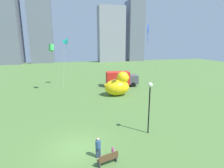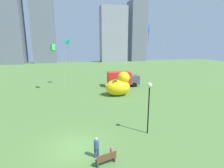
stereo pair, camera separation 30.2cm
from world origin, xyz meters
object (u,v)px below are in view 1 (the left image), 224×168
object	(u,v)px
park_bench	(108,158)
kite_green	(51,48)
giant_inflatable_duck	(118,85)
kite_teal	(66,40)
person_child	(113,151)
kite_blue	(149,32)
box_truck	(121,79)
lamppost	(150,96)
person_adult	(98,147)

from	to	relation	value
park_bench	kite_green	distance (m)	23.00
park_bench	kite_green	bearing A→B (deg)	102.46
giant_inflatable_duck	kite_teal	world-z (taller)	kite_teal
kite_teal	park_bench	bearing A→B (deg)	-85.03
person_child	giant_inflatable_duck	world-z (taller)	giant_inflatable_duck
kite_blue	giant_inflatable_duck	bearing A→B (deg)	125.36
box_truck	kite_teal	size ratio (longest dim) A/B	0.65
kite_green	person_child	bearing A→B (deg)	-75.65
lamppost	box_truck	world-z (taller)	lamppost
kite_green	person_adult	bearing A→B (deg)	-78.38
person_child	kite_green	bearing A→B (deg)	104.35
park_bench	kite_blue	distance (m)	17.35
park_bench	giant_inflatable_duck	world-z (taller)	giant_inflatable_duck
person_adult	giant_inflatable_duck	world-z (taller)	giant_inflatable_duck
park_bench	box_truck	xyz separation A→B (m)	(7.80, 22.08, 0.98)
lamppost	kite_blue	size ratio (longest dim) A/B	0.45
person_adult	kite_blue	bearing A→B (deg)	51.04
kite_blue	kite_teal	xyz separation A→B (m)	(-10.62, 13.00, -0.88)
lamppost	kite_teal	world-z (taller)	kite_teal
park_bench	box_truck	size ratio (longest dim) A/B	0.24
giant_inflatable_duck	kite_green	world-z (taller)	kite_green
kite_teal	lamppost	bearing A→B (deg)	-72.40
park_bench	giant_inflatable_duck	size ratio (longest dim) A/B	0.33
giant_inflatable_duck	lamppost	size ratio (longest dim) A/B	0.95
person_child	lamppost	bearing A→B (deg)	32.97
person_child	kite_blue	bearing A→B (deg)	54.99
park_bench	person_child	xyz separation A→B (m)	(0.55, 0.77, -0.01)
giant_inflatable_duck	kite_blue	world-z (taller)	kite_blue
lamppost	park_bench	bearing A→B (deg)	-143.64
person_child	kite_teal	xyz separation A→B (m)	(-2.73, 24.26, 8.34)
giant_inflatable_duck	kite_teal	bearing A→B (deg)	130.99
kite_green	kite_teal	world-z (taller)	kite_teal
kite_blue	person_child	bearing A→B (deg)	-125.01
box_truck	kite_green	distance (m)	13.94
kite_green	kite_teal	distance (m)	4.63
park_bench	kite_blue	bearing A→B (deg)	54.94
giant_inflatable_duck	kite_blue	bearing A→B (deg)	-54.64
person_adult	giant_inflatable_duck	xyz separation A→B (m)	(5.97, 15.31, 0.76)
person_adult	kite_green	world-z (taller)	kite_green
box_truck	kite_blue	size ratio (longest dim) A/B	0.58
giant_inflatable_duck	kite_blue	distance (m)	9.57
lamppost	giant_inflatable_duck	bearing A→B (deg)	86.55
park_bench	person_adult	bearing A→B (deg)	118.81
person_adult	lamppost	distance (m)	6.39
box_truck	park_bench	bearing A→B (deg)	-109.46
person_adult	lamppost	size ratio (longest dim) A/B	0.33
park_bench	giant_inflatable_duck	bearing A→B (deg)	71.48
park_bench	kite_teal	distance (m)	26.47
box_truck	person_child	bearing A→B (deg)	-108.79
park_bench	lamppost	distance (m)	6.62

